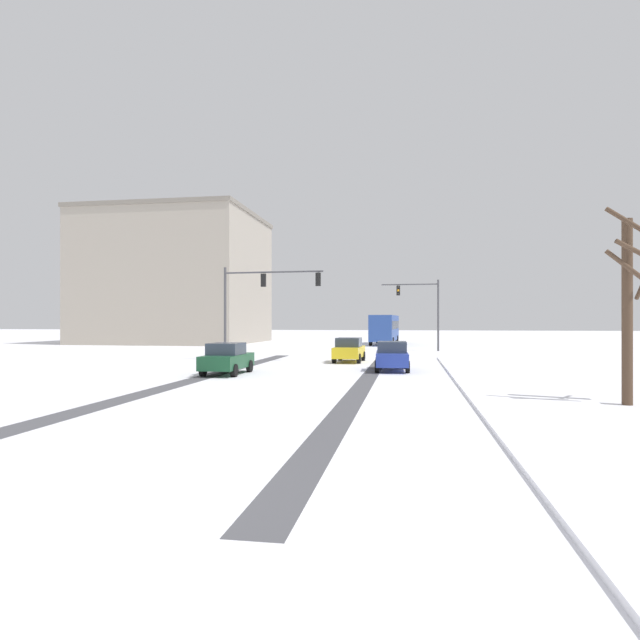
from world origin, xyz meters
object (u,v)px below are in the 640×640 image
car_dark_green_third (227,358)px  office_building_far_left_block (177,279)px  bare_tree_sidewalk_near (628,303)px  traffic_signal_far_right (423,303)px  bus_oncoming (385,327)px  car_yellow_cab_lead (349,350)px  car_blue_second (392,356)px  traffic_signal_near_left (259,293)px

car_dark_green_third → office_building_far_left_block: (-19.82, 38.11, 7.29)m
bare_tree_sidewalk_near → office_building_far_left_block: (-36.13, 45.77, 4.75)m
traffic_signal_far_right → bus_oncoming: 13.72m
car_yellow_cab_lead → bus_oncoming: (1.17, 27.24, 1.18)m
bus_oncoming → car_blue_second: bearing=-86.8°
car_yellow_cab_lead → office_building_far_left_block: bearing=131.1°
car_yellow_cab_lead → bus_oncoming: size_ratio=0.37×
car_yellow_cab_lead → bus_oncoming: 27.29m
car_dark_green_third → car_blue_second: bearing=22.0°
bus_oncoming → traffic_signal_far_right: bearing=-72.7°
car_blue_second → office_building_far_left_block: (-28.14, 34.74, 7.29)m
bare_tree_sidewalk_near → bus_oncoming: bearing=102.6°
car_blue_second → traffic_signal_far_right: bearing=83.9°
traffic_signal_near_left → car_yellow_cab_lead: size_ratio=1.72×
car_yellow_cab_lead → car_blue_second: bearing=-63.0°
car_dark_green_third → traffic_signal_near_left: bearing=95.9°
car_yellow_cab_lead → bare_tree_sidewalk_near: (11.02, -16.96, 2.53)m
traffic_signal_far_right → bare_tree_sidewalk_near: bearing=-79.5°
car_dark_green_third → bus_oncoming: 37.12m
car_blue_second → car_dark_green_third: size_ratio=1.02×
car_yellow_cab_lead → car_blue_second: size_ratio=0.99×
bare_tree_sidewalk_near → office_building_far_left_block: office_building_far_left_block is taller
office_building_far_left_block → car_yellow_cab_lead: bearing=-48.9°
traffic_signal_near_left → car_dark_green_third: 10.29m
traffic_signal_far_right → car_blue_second: traffic_signal_far_right is taller
car_blue_second → office_building_far_left_block: office_building_far_left_block is taller
traffic_signal_near_left → car_yellow_cab_lead: bearing=-1.7°
bus_oncoming → office_building_far_left_block: 27.04m
car_yellow_cab_lead → bare_tree_sidewalk_near: size_ratio=0.64×
car_blue_second → bus_oncoming: (-1.85, 33.17, 1.18)m
traffic_signal_far_right → traffic_signal_near_left: 18.22m
traffic_signal_far_right → office_building_far_left_block: bearing=154.5°
office_building_far_left_block → car_blue_second: bearing=-51.0°
bus_oncoming → bare_tree_sidewalk_near: (9.85, -44.21, 1.36)m
car_yellow_cab_lead → office_building_far_left_block: size_ratio=0.20×
bus_oncoming → office_building_far_left_block: office_building_far_left_block is taller
traffic_signal_far_right → traffic_signal_near_left: same height
traffic_signal_near_left → bus_oncoming: traffic_signal_near_left is taller
car_dark_green_third → bare_tree_sidewalk_near: (16.31, -7.67, 2.53)m
car_blue_second → bus_oncoming: 33.24m
traffic_signal_far_right → car_blue_second: bearing=-96.1°
traffic_signal_far_right → car_yellow_cab_lead: 15.67m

